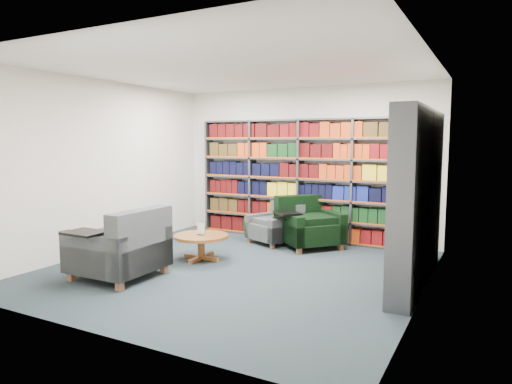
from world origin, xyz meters
The scene contains 7 objects.
room_shell centered at (0.00, 0.00, 1.40)m, with size 5.02×5.02×2.82m.
bookshelf_back centered at (0.00, 2.34, 1.10)m, with size 4.00×0.28×2.20m.
bookshelf_right centered at (2.34, 0.60, 1.10)m, with size 0.28×2.50×2.20m.
chair_teal_left centered at (-0.23, 1.87, 0.28)m, with size 1.04×1.02×0.70m.
chair_green_right centered at (0.34, 1.86, 0.35)m, with size 1.33×1.33×0.86m.
chair_teal_front centered at (-1.13, -1.03, 0.38)m, with size 1.03×1.20×0.94m.
coffee_table centered at (-0.74, 0.21, 0.31)m, with size 0.83×0.83×0.58m.
Camera 1 is at (3.20, -5.45, 1.82)m, focal length 32.00 mm.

